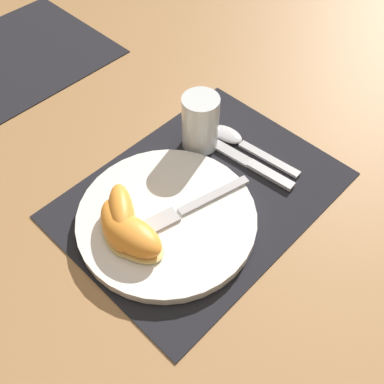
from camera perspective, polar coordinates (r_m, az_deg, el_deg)
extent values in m
plane|color=#A37547|center=(0.71, 1.17, -0.37)|extent=(3.00, 3.00, 0.00)
cube|color=black|center=(0.71, 1.18, -0.27)|extent=(0.43, 0.32, 0.00)
cube|color=black|center=(1.03, -23.14, 14.76)|extent=(0.43, 0.32, 0.00)
cylinder|color=white|center=(0.67, -3.16, -3.42)|extent=(0.27, 0.27, 0.02)
cylinder|color=silver|center=(0.74, 1.07, 8.84)|extent=(0.06, 0.06, 0.10)
cylinder|color=#F9AD19|center=(0.76, 1.05, 7.61)|extent=(0.05, 0.05, 0.05)
cube|color=#BCBCC1|center=(0.74, 9.94, 2.17)|extent=(0.02, 0.08, 0.01)
cube|color=#BCBCC1|center=(0.77, 3.49, 5.85)|extent=(0.03, 0.13, 0.01)
cube|color=#BCBCC1|center=(0.76, 9.74, 4.18)|extent=(0.02, 0.12, 0.01)
ellipsoid|color=#BCBCC1|center=(0.79, 4.47, 7.32)|extent=(0.04, 0.06, 0.01)
cube|color=#BCBCC1|center=(0.68, 2.59, -0.61)|extent=(0.12, 0.04, 0.00)
cube|color=#BCBCC1|center=(0.65, -4.70, -4.23)|extent=(0.08, 0.04, 0.00)
ellipsoid|color=#F4DB84|center=(0.66, -8.79, -3.33)|extent=(0.09, 0.11, 0.01)
ellipsoid|color=orange|center=(0.65, -8.96, -2.53)|extent=(0.09, 0.10, 0.04)
ellipsoid|color=#F4DB84|center=(0.65, -9.30, -4.76)|extent=(0.08, 0.11, 0.01)
ellipsoid|color=orange|center=(0.64, -9.45, -4.11)|extent=(0.08, 0.10, 0.03)
ellipsoid|color=#F4DB84|center=(0.64, -7.22, -6.39)|extent=(0.07, 0.11, 0.01)
ellipsoid|color=orange|center=(0.62, -7.36, -5.67)|extent=(0.06, 0.10, 0.04)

